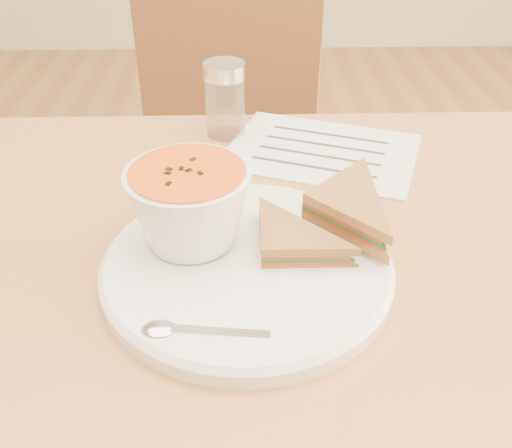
{
  "coord_description": "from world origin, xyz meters",
  "views": [
    {
      "loc": [
        -0.08,
        -0.52,
        1.14
      ],
      "look_at": [
        -0.07,
        -0.03,
        0.8
      ],
      "focal_mm": 40.0,
      "sensor_mm": 36.0,
      "label": 1
    }
  ],
  "objects_px": {
    "dining_table": "(298,440)",
    "soup_bowl": "(190,210)",
    "condiment_shaker": "(225,100)",
    "plate": "(247,268)",
    "chair_far": "(212,223)"
  },
  "relations": [
    {
      "from": "plate",
      "to": "soup_bowl",
      "type": "relative_size",
      "value": 2.35
    },
    {
      "from": "condiment_shaker",
      "to": "soup_bowl",
      "type": "bearing_deg",
      "value": -95.93
    },
    {
      "from": "soup_bowl",
      "to": "condiment_shaker",
      "type": "bearing_deg",
      "value": 84.07
    },
    {
      "from": "dining_table",
      "to": "chair_far",
      "type": "xyz_separation_m",
      "value": [
        -0.15,
        0.49,
        0.06
      ]
    },
    {
      "from": "dining_table",
      "to": "plate",
      "type": "xyz_separation_m",
      "value": [
        -0.08,
        -0.05,
        0.38
      ]
    },
    {
      "from": "dining_table",
      "to": "soup_bowl",
      "type": "height_order",
      "value": "soup_bowl"
    },
    {
      "from": "soup_bowl",
      "to": "condiment_shaker",
      "type": "relative_size",
      "value": 1.17
    },
    {
      "from": "chair_far",
      "to": "plate",
      "type": "xyz_separation_m",
      "value": [
        0.07,
        -0.54,
        0.32
      ]
    },
    {
      "from": "chair_far",
      "to": "condiment_shaker",
      "type": "bearing_deg",
      "value": 114.43
    },
    {
      "from": "soup_bowl",
      "to": "condiment_shaker",
      "type": "xyz_separation_m",
      "value": [
        0.03,
        0.3,
        -0.01
      ]
    },
    {
      "from": "dining_table",
      "to": "plate",
      "type": "bearing_deg",
      "value": -145.19
    },
    {
      "from": "dining_table",
      "to": "condiment_shaker",
      "type": "height_order",
      "value": "condiment_shaker"
    },
    {
      "from": "chair_far",
      "to": "plate",
      "type": "relative_size",
      "value": 2.88
    },
    {
      "from": "dining_table",
      "to": "soup_bowl",
      "type": "distance_m",
      "value": 0.46
    },
    {
      "from": "condiment_shaker",
      "to": "plate",
      "type": "bearing_deg",
      "value": -85.33
    }
  ]
}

